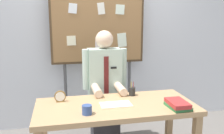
% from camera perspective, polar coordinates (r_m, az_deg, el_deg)
% --- Properties ---
extents(back_wall, '(6.40, 0.08, 2.70)m').
position_cam_1_polar(back_wall, '(3.67, -3.74, 7.45)').
color(back_wall, silver).
rests_on(back_wall, ground_plane).
extents(desk, '(1.61, 0.73, 0.74)m').
position_cam_1_polar(desk, '(2.57, 0.90, -10.60)').
color(desk, tan).
rests_on(desk, ground_plane).
extents(person, '(0.55, 0.56, 1.45)m').
position_cam_1_polar(person, '(3.12, -1.66, -5.90)').
color(person, '#2D2D33').
rests_on(person, ground_plane).
extents(bulletin_board, '(1.30, 0.09, 2.04)m').
position_cam_1_polar(bulletin_board, '(3.46, -3.25, 9.27)').
color(bulletin_board, '#4C3823').
rests_on(bulletin_board, ground_plane).
extents(book_stack, '(0.19, 0.27, 0.07)m').
position_cam_1_polar(book_stack, '(2.51, 14.89, -8.34)').
color(book_stack, '#337F47').
rests_on(book_stack, desk).
extents(open_notebook, '(0.31, 0.18, 0.01)m').
position_cam_1_polar(open_notebook, '(2.51, 0.89, -8.65)').
color(open_notebook, '#F4EFCC').
rests_on(open_notebook, desk).
extents(desk_clock, '(0.12, 0.04, 0.12)m').
position_cam_1_polar(desk_clock, '(2.65, -11.86, -6.73)').
color(desk_clock, olive).
rests_on(desk_clock, desk).
extents(coffee_mug, '(0.09, 0.09, 0.09)m').
position_cam_1_polar(coffee_mug, '(2.29, -5.79, -9.78)').
color(coffee_mug, '#334C8C').
rests_on(coffee_mug, desk).
extents(pen_holder, '(0.07, 0.07, 0.16)m').
position_cam_1_polar(pen_holder, '(2.80, 4.65, -5.59)').
color(pen_holder, '#262626').
rests_on(pen_holder, desk).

